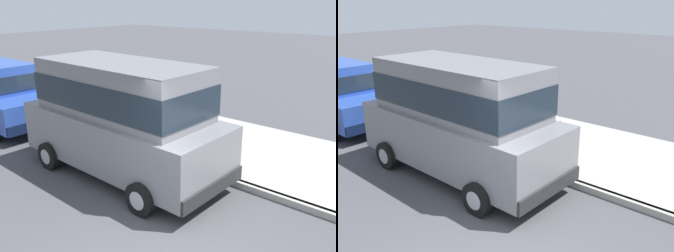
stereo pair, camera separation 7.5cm
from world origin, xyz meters
The scene contains 5 objects.
curb centered at (3.20, 0.00, 0.07)m, with size 0.16×64.00×0.14m, color gray.
sidewalk centered at (5.00, 0.00, 0.07)m, with size 3.60×64.00×0.14m, color #99968E.
car_grey_van centered at (2.12, 2.77, 1.39)m, with size 2.21×4.94×2.52m.
dog_tan centered at (5.20, 2.13, 0.43)m, with size 0.67×0.46×0.49m.
fire_hydrant centered at (3.65, 6.04, 0.48)m, with size 0.34×0.24×0.72m.
Camera 2 is at (-3.02, -2.88, 3.72)m, focal length 39.47 mm.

